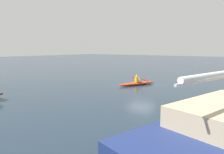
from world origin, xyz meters
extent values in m
plane|color=#1E2D3D|center=(0.00, 0.00, 0.00)|extent=(160.00, 160.00, 0.00)
ellipsoid|color=red|center=(0.00, 0.86, 0.15)|extent=(2.25, 4.16, 0.31)
torus|color=black|center=(-0.05, 0.73, 0.29)|extent=(0.74, 0.74, 0.04)
cylinder|color=black|center=(-0.50, -0.32, 0.30)|extent=(0.18, 0.18, 0.02)
cylinder|color=yellow|center=(0.02, 0.91, 0.56)|extent=(0.39, 0.39, 0.51)
sphere|color=tan|center=(0.02, 0.91, 0.93)|extent=(0.21, 0.21, 0.21)
cylinder|color=black|center=(-0.05, 0.72, 0.64)|extent=(1.80, 0.79, 0.03)
ellipsoid|color=red|center=(0.84, 0.34, 0.64)|extent=(0.38, 0.19, 0.17)
ellipsoid|color=red|center=(-0.95, 1.10, 0.64)|extent=(0.38, 0.19, 0.17)
cylinder|color=tan|center=(0.26, 0.72, 0.63)|extent=(0.32, 0.16, 0.34)
cylinder|color=tan|center=(-0.28, 0.95, 0.63)|extent=(0.24, 0.27, 0.34)
cylinder|color=silver|center=(-9.04, 11.54, 2.69)|extent=(1.18, 4.21, 0.09)
cylinder|color=white|center=(-9.04, 11.54, 2.79)|extent=(1.18, 3.82, 0.20)
camera|label=1|loc=(-10.37, 18.76, 3.62)|focal=33.92mm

